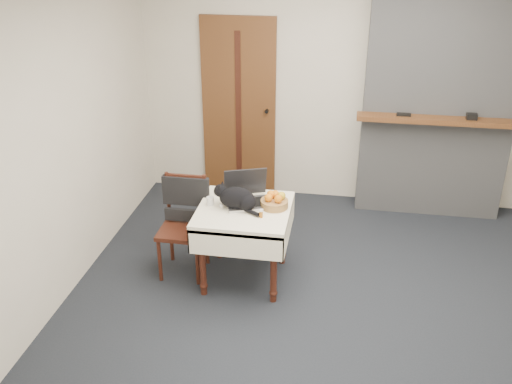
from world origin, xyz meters
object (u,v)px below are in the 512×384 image
laptop (247,195)px  fruit_basket (275,201)px  chair (185,211)px  door (239,108)px  cat (238,198)px  cream_jar (210,201)px  pill_bottle (261,213)px  side_table (244,220)px

laptop → fruit_basket: (0.25, -0.06, -0.02)m
chair → door: bearing=84.6°
fruit_basket → cat: bearing=-165.5°
door → cream_jar: size_ratio=27.82×
door → cat: 1.84m
door → pill_bottle: (0.56, -1.93, -0.26)m
door → chair: (-0.16, -1.69, -0.43)m
side_table → pill_bottle: 0.26m
door → cream_jar: bearing=-86.9°
pill_bottle → chair: bearing=162.0°
side_table → chair: bearing=170.1°
cat → chair: size_ratio=0.48×
side_table → laptop: laptop is taller
pill_bottle → cat: bearing=150.5°
cat → cream_jar: 0.25m
cream_jar → pill_bottle: bearing=-18.1°
pill_bottle → chair: 0.78m
side_table → fruit_basket: bearing=14.5°
laptop → cream_jar: laptop is taller
cat → chair: cat is taller
laptop → cat: bearing=-132.8°
cat → pill_bottle: cat is taller
fruit_basket → laptop: bearing=167.0°
side_table → fruit_basket: fruit_basket is taller
pill_bottle → laptop: bearing=122.2°
cream_jar → chair: (-0.26, 0.08, -0.16)m
laptop → fruit_basket: bearing=-33.2°
cat → laptop: bearing=77.7°
cat → pill_bottle: size_ratio=6.11×
cat → fruit_basket: 0.31m
chair → cat: bearing=-12.3°
cream_jar → laptop: bearing=19.7°
door → side_table: (0.39, -1.79, -0.41)m
cat → side_table: bearing=24.9°
chair → pill_bottle: bearing=-17.9°
laptop → fruit_basket: size_ratio=1.96×
cream_jar → fruit_basket: bearing=5.3°
cat → fruit_basket: (0.30, 0.08, -0.04)m
door → side_table: door is taller
pill_bottle → fruit_basket: 0.22m
chair → cream_jar: bearing=-17.7°
door → fruit_basket: size_ratio=8.55×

